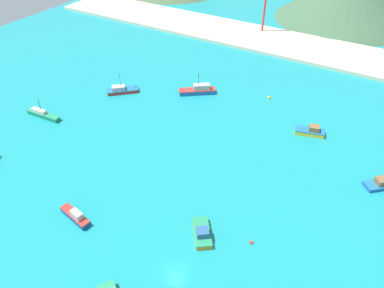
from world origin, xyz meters
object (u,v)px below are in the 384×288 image
(fishing_boat_9, at_px, (202,233))
(fishing_boat_10, at_px, (384,183))
(fishing_boat_1, at_px, (75,216))
(fishing_boat_4, at_px, (311,131))
(fishing_boat_3, at_px, (198,90))
(buoy_0, at_px, (269,98))
(fishing_boat_0, at_px, (43,114))
(fishing_boat_2, at_px, (122,90))
(buoy_1, at_px, (251,242))

(fishing_boat_9, bearing_deg, fishing_boat_10, 49.45)
(fishing_boat_1, xyz_separation_m, fishing_boat_4, (31.70, 52.60, 0.02))
(fishing_boat_3, bearing_deg, fishing_boat_9, -59.20)
(fishing_boat_10, height_order, buoy_0, fishing_boat_10)
(fishing_boat_4, bearing_deg, fishing_boat_10, -28.97)
(fishing_boat_3, xyz_separation_m, fishing_boat_10, (55.51, -14.33, -0.41))
(fishing_boat_4, bearing_deg, buoy_0, 143.91)
(fishing_boat_9, distance_m, buoy_0, 55.55)
(fishing_boat_9, height_order, fishing_boat_10, fishing_boat_9)
(fishing_boat_4, bearing_deg, fishing_boat_9, -100.51)
(fishing_boat_0, xyz_separation_m, buoy_0, (50.51, 41.90, -0.65))
(fishing_boat_9, distance_m, fishing_boat_10, 42.58)
(fishing_boat_1, height_order, fishing_boat_10, fishing_boat_1)
(fishing_boat_0, relative_size, fishing_boat_9, 1.45)
(buoy_0, bearing_deg, fishing_boat_10, -32.31)
(fishing_boat_2, height_order, fishing_boat_10, fishing_boat_2)
(fishing_boat_2, distance_m, fishing_boat_3, 23.65)
(fishing_boat_3, bearing_deg, buoy_0, 22.73)
(fishing_boat_4, height_order, fishing_boat_10, fishing_boat_4)
(fishing_boat_2, distance_m, buoy_1, 65.48)
(fishing_boat_0, xyz_separation_m, fishing_boat_4, (66.59, 30.18, 0.11))
(fishing_boat_2, relative_size, fishing_boat_10, 1.01)
(fishing_boat_4, xyz_separation_m, buoy_1, (0.78, -39.99, -0.81))
(fishing_boat_9, bearing_deg, fishing_boat_4, 79.49)
(fishing_boat_4, height_order, fishing_boat_9, fishing_boat_4)
(fishing_boat_0, distance_m, fishing_boat_4, 73.11)
(fishing_boat_1, bearing_deg, fishing_boat_10, 39.09)
(fishing_boat_3, xyz_separation_m, buoy_1, (36.63, -43.43, -1.00))
(fishing_boat_0, relative_size, fishing_boat_10, 1.23)
(fishing_boat_1, relative_size, fishing_boat_3, 0.74)
(fishing_boat_10, bearing_deg, fishing_boat_4, 151.03)
(fishing_boat_4, bearing_deg, fishing_boat_0, -155.62)
(fishing_boat_0, bearing_deg, buoy_1, -8.28)
(fishing_boat_1, relative_size, fishing_boat_9, 1.04)
(buoy_0, bearing_deg, fishing_boat_3, -157.27)
(fishing_boat_0, height_order, fishing_boat_10, fishing_boat_0)
(fishing_boat_2, bearing_deg, buoy_0, 26.25)
(fishing_boat_2, height_order, buoy_0, fishing_boat_2)
(fishing_boat_2, distance_m, buoy_0, 45.00)
(fishing_boat_4, relative_size, buoy_1, 10.95)
(fishing_boat_2, bearing_deg, fishing_boat_1, -60.88)
(fishing_boat_10, bearing_deg, fishing_boat_1, -140.91)
(buoy_1, bearing_deg, fishing_boat_0, 171.72)
(buoy_0, relative_size, buoy_1, 1.38)
(fishing_boat_3, distance_m, fishing_boat_9, 54.35)
(fishing_boat_1, relative_size, buoy_1, 10.74)
(fishing_boat_4, bearing_deg, fishing_boat_2, -171.76)
(fishing_boat_9, distance_m, buoy_1, 9.41)
(fishing_boat_10, xyz_separation_m, buoy_1, (-18.87, -29.10, -0.59))
(fishing_boat_2, relative_size, fishing_boat_4, 1.12)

